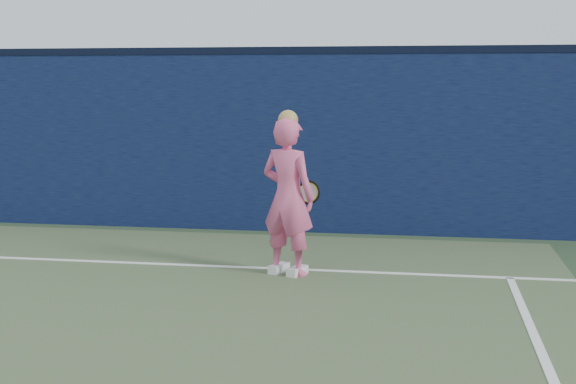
# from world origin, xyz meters

# --- Properties ---
(backstop_wall) EXTENTS (24.00, 0.40, 2.50)m
(backstop_wall) POSITION_xyz_m (0.00, 6.50, 1.25)
(backstop_wall) COLOR #0C0F35
(backstop_wall) RESTS_ON ground
(wall_cap) EXTENTS (24.00, 0.42, 0.10)m
(wall_cap) POSITION_xyz_m (0.00, 6.50, 2.55)
(wall_cap) COLOR black
(wall_cap) RESTS_ON backstop_wall
(player) EXTENTS (0.74, 0.63, 1.82)m
(player) POSITION_xyz_m (2.39, 3.80, 0.88)
(player) COLOR #E85A8D
(player) RESTS_ON ground
(racket) EXTENTS (0.48, 0.26, 0.28)m
(racket) POSITION_xyz_m (2.54, 4.20, 0.86)
(racket) COLOR black
(racket) RESTS_ON ground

